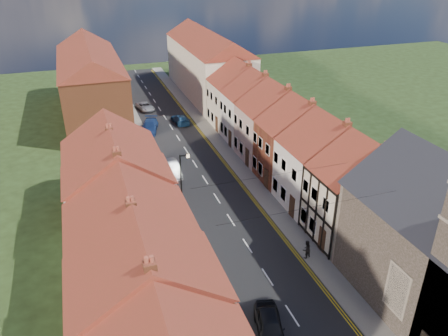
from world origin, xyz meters
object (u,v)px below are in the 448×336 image
at_px(car_near, 270,326).
at_px(car_far_b, 180,119).
at_px(pedestrian_right, 306,249).
at_px(car_mid, 171,168).
at_px(car_distant, 145,106).
at_px(lamppost, 182,182).
at_px(car_far, 150,126).

distance_m(car_near, car_far_b, 38.06).
bearing_deg(pedestrian_right, car_mid, -84.79).
height_order(car_distant, pedestrian_right, pedestrian_right).
height_order(car_near, car_far_b, car_near).
height_order(car_near, car_distant, car_near).
bearing_deg(car_far_b, car_near, 79.01).
relative_size(car_mid, car_distant, 1.08).
relative_size(pedestrian_right, car_far_b, 0.37).
xyz_separation_m(car_near, car_mid, (-0.97, 23.34, 0.01)).
distance_m(lamppost, car_far, 21.71).
distance_m(car_mid, car_far_b, 15.25).
xyz_separation_m(car_distant, car_far_b, (3.65, -7.21, 0.06)).
distance_m(car_far, car_distant, 8.70).
xyz_separation_m(car_near, car_far_b, (3.61, 37.89, -0.09)).
bearing_deg(car_mid, lamppost, -96.15).
bearing_deg(pedestrian_right, car_distant, -97.52).
xyz_separation_m(car_mid, car_far_b, (4.57, 14.55, -0.10)).
relative_size(lamppost, car_near, 1.46).
bearing_deg(car_distant, car_near, -101.60).
distance_m(car_distant, pedestrian_right, 39.57).
distance_m(car_mid, car_distant, 21.78).
relative_size(car_near, pedestrian_right, 2.66).
distance_m(car_mid, car_far, 13.11).
height_order(car_distant, car_far_b, car_far_b).
bearing_deg(car_distant, car_mid, -104.09).
xyz_separation_m(car_far, car_distant, (0.88, 8.65, -0.15)).
height_order(lamppost, car_far, lamppost).
bearing_deg(car_near, lamppost, 110.77).
bearing_deg(car_near, car_far_b, 98.66).
bearing_deg(car_far_b, pedestrian_right, 88.31).
bearing_deg(car_near, pedestrian_right, 60.04).
height_order(car_mid, pedestrian_right, pedestrian_right).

